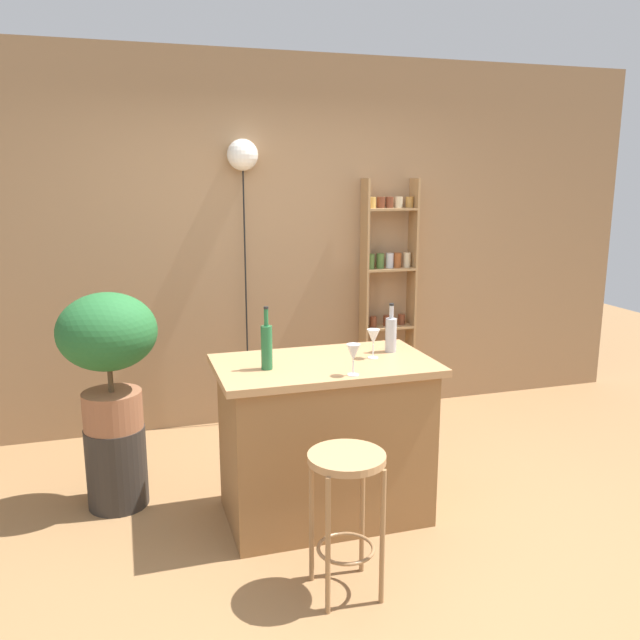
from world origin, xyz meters
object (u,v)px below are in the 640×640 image
(potted_plant, at_px, (108,345))
(wine_glass_center, at_px, (353,353))
(spice_shelf, at_px, (388,293))
(bottle_spirits_clear, at_px, (391,334))
(bottle_olive_oil, at_px, (267,346))
(plant_stool, at_px, (117,466))
(wine_glass_left, at_px, (373,338))
(bar_stool, at_px, (346,490))
(pendant_globe_light, at_px, (243,158))

(potted_plant, relative_size, wine_glass_center, 4.85)
(spice_shelf, xyz_separation_m, bottle_spirits_clear, (-0.57, -1.40, 0.03))
(spice_shelf, relative_size, bottle_olive_oil, 5.62)
(plant_stool, bearing_deg, bottle_olive_oil, -32.18)
(wine_glass_left, bearing_deg, plant_stool, 161.79)
(bottle_olive_oil, bearing_deg, plant_stool, 147.82)
(bar_stool, bearing_deg, wine_glass_left, 60.51)
(plant_stool, xyz_separation_m, wine_glass_center, (1.20, -0.74, 0.79))
(plant_stool, distance_m, wine_glass_center, 1.62)
(plant_stool, xyz_separation_m, pendant_globe_light, (0.99, 1.08, 1.79))
(spice_shelf, relative_size, wine_glass_center, 11.53)
(spice_shelf, height_order, bottle_spirits_clear, spice_shelf)
(plant_stool, bearing_deg, spice_shelf, 25.80)
(spice_shelf, bearing_deg, bar_stool, -116.92)
(bottle_olive_oil, xyz_separation_m, wine_glass_center, (0.40, -0.23, -0.01))
(bar_stool, relative_size, potted_plant, 0.87)
(plant_stool, xyz_separation_m, potted_plant, (0.00, 0.00, 0.74))
(pendant_globe_light, bearing_deg, bar_stool, -89.42)
(bottle_spirits_clear, bearing_deg, bar_stool, -124.22)
(bottle_olive_oil, xyz_separation_m, pendant_globe_light, (0.19, 1.58, 0.99))
(potted_plant, xyz_separation_m, bottle_olive_oil, (0.80, -0.51, 0.06))
(plant_stool, xyz_separation_m, wine_glass_left, (1.42, -0.47, 0.79))
(wine_glass_left, bearing_deg, bottle_olive_oil, -176.40)
(spice_shelf, bearing_deg, bottle_olive_oil, -130.96)
(bar_stool, height_order, spice_shelf, spice_shelf)
(bottle_olive_oil, height_order, wine_glass_left, bottle_olive_oil)
(bar_stool, relative_size, spice_shelf, 0.36)
(bar_stool, distance_m, spice_shelf, 2.53)
(spice_shelf, bearing_deg, plant_stool, -154.20)
(spice_shelf, xyz_separation_m, wine_glass_center, (-0.94, -1.77, 0.04))
(spice_shelf, height_order, plant_stool, spice_shelf)
(bottle_spirits_clear, distance_m, wine_glass_left, 0.18)
(potted_plant, bearing_deg, bottle_spirits_clear, -13.33)
(spice_shelf, bearing_deg, potted_plant, -154.20)
(bottle_spirits_clear, bearing_deg, plant_stool, 166.67)
(bottle_spirits_clear, bearing_deg, bottle_olive_oil, -170.00)
(pendant_globe_light, bearing_deg, plant_stool, -132.60)
(bar_stool, xyz_separation_m, spice_shelf, (1.12, 2.21, 0.47))
(potted_plant, distance_m, wine_glass_left, 1.49)
(wine_glass_left, relative_size, pendant_globe_light, 0.08)
(bar_stool, relative_size, bottle_olive_oil, 2.05)
(spice_shelf, relative_size, bottle_spirits_clear, 6.63)
(spice_shelf, distance_m, wine_glass_center, 2.01)
(potted_plant, bearing_deg, spice_shelf, 25.80)
(plant_stool, relative_size, pendant_globe_light, 0.22)
(bar_stool, xyz_separation_m, pendant_globe_light, (-0.02, 2.26, 1.52))
(bottle_spirits_clear, distance_m, wine_glass_center, 0.52)
(spice_shelf, height_order, wine_glass_left, spice_shelf)
(wine_glass_center, bearing_deg, wine_glass_left, 51.53)
(plant_stool, relative_size, bottle_olive_oil, 1.43)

